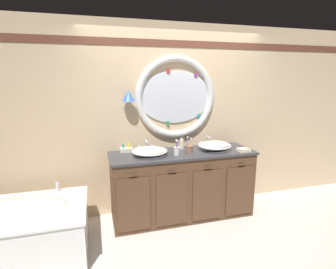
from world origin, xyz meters
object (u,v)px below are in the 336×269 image
Objects in this scene: sink_basin_left at (150,151)px; soap_dispenser at (182,144)px; toothbrush_holder_right at (189,148)px; bathtub at (14,229)px; toothbrush_holder_left at (177,151)px; folded_hand_towel at (243,150)px; toiletry_basket at (126,150)px; sink_basin_right at (214,145)px.

sink_basin_left is 0.53m from soap_dispenser.
toothbrush_holder_right is 1.35× the size of soap_dispenser.
bathtub is 9.30× the size of soap_dispenser.
sink_basin_left is at bearing 164.99° from toothbrush_holder_left.
soap_dispenser is (0.49, 0.19, 0.01)m from sink_basin_left.
toiletry_basket is at bearing 165.03° from folded_hand_towel.
soap_dispenser is at bearing -3.60° from toiletry_basket.
toiletry_basket is at bearing 151.35° from toothbrush_holder_left.
toothbrush_holder_right reaches higher than folded_hand_towel.
bathtub is at bearing -167.37° from sink_basin_left.
toothbrush_holder_right reaches higher than sink_basin_right.
soap_dispenser is 0.83m from folded_hand_towel.
sink_basin_right reaches higher than folded_hand_towel.
sink_basin_right is 2.75× the size of folded_hand_towel.
sink_basin_right is (2.42, 0.34, 0.65)m from bathtub.
sink_basin_right is 1.19m from toiletry_basket.
bathtub is 1.69m from sink_basin_left.
sink_basin_left is 0.35m from toothbrush_holder_left.
toothbrush_holder_left is 1.27× the size of folded_hand_towel.
sink_basin_left reaches higher than bathtub.
soap_dispenser is at bearing 60.35° from toothbrush_holder_left.
bathtub is 2.18m from toothbrush_holder_right.
toothbrush_holder_right is 0.73m from folded_hand_towel.
toiletry_basket is at bearing 24.89° from bathtub.
toothbrush_holder_left is 1.27× the size of toiletry_basket.
toothbrush_holder_right reaches higher than toothbrush_holder_left.
sink_basin_right reaches higher than toiletry_basket.
toothbrush_holder_right reaches higher than soap_dispenser.
soap_dispenser is at bearing 14.81° from bathtub.
toothbrush_holder_right reaches higher than toiletry_basket.
toothbrush_holder_left is 1.30× the size of soap_dispenser.
soap_dispenser is 0.98× the size of toiletry_basket.
sink_basin_left is 0.54m from toothbrush_holder_right.
sink_basin_right is at bearing -25.36° from soap_dispenser.
bathtub is 2.53m from sink_basin_right.
soap_dispenser reaches higher than toiletry_basket.
sink_basin_right is 0.45m from soap_dispenser.
sink_basin_right is 0.39m from folded_hand_towel.
toothbrush_holder_right is 0.19m from soap_dispenser.
toothbrush_holder_left is 0.92m from folded_hand_towel.
toothbrush_holder_left is at bearing -155.57° from toothbrush_holder_right.
sink_basin_right is at bearing 154.55° from folded_hand_towel.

